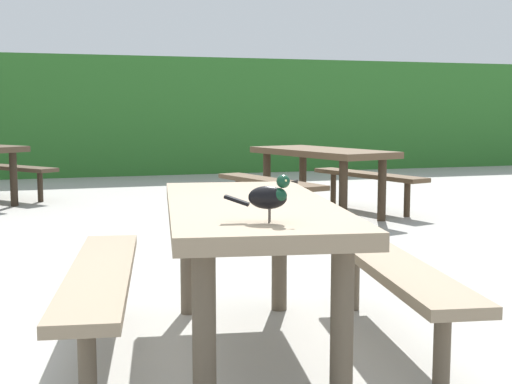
# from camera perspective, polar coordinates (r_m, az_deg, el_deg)

# --- Properties ---
(ground_plane) EXTENTS (60.00, 60.00, 0.00)m
(ground_plane) POSITION_cam_1_polar(r_m,az_deg,el_deg) (3.12, -5.95, -15.26)
(ground_plane) COLOR #A3A099
(hedge_wall) EXTENTS (28.00, 1.39, 2.13)m
(hedge_wall) POSITION_cam_1_polar(r_m,az_deg,el_deg) (13.11, -14.90, 6.08)
(hedge_wall) COLOR #2D6B28
(hedge_wall) RESTS_ON ground
(picnic_table_foreground) EXTENTS (1.93, 1.96, 0.74)m
(picnic_table_foreground) POSITION_cam_1_polar(r_m,az_deg,el_deg) (3.28, -0.53, -3.98)
(picnic_table_foreground) COLOR #84725B
(picnic_table_foreground) RESTS_ON ground
(bird_grackle) EXTENTS (0.27, 0.15, 0.18)m
(bird_grackle) POSITION_cam_1_polar(r_m,az_deg,el_deg) (2.64, 1.19, -0.31)
(bird_grackle) COLOR black
(bird_grackle) RESTS_ON picnic_table_foreground
(picnic_table_mid_left) EXTENTS (2.08, 2.10, 0.74)m
(picnic_table_mid_left) POSITION_cam_1_polar(r_m,az_deg,el_deg) (7.76, 5.42, 2.19)
(picnic_table_mid_left) COLOR brown
(picnic_table_mid_left) RESTS_ON ground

